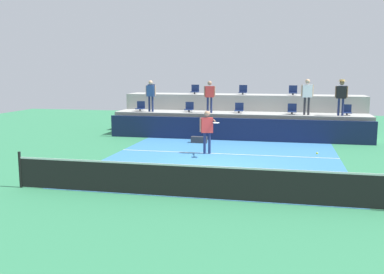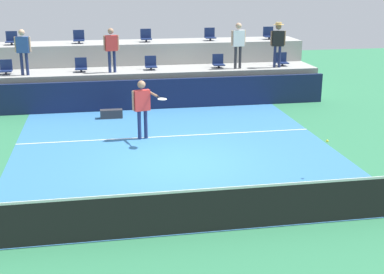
{
  "view_description": "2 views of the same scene",
  "coord_description": "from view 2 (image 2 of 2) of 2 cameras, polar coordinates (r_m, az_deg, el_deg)",
  "views": [
    {
      "loc": [
        2.38,
        -15.05,
        3.41
      ],
      "look_at": [
        -0.82,
        -0.41,
        1.11
      ],
      "focal_mm": 40.53,
      "sensor_mm": 36.0,
      "label": 1
    },
    {
      "loc": [
        -2.01,
        -13.03,
        4.77
      ],
      "look_at": [
        0.23,
        -0.5,
        0.85
      ],
      "focal_mm": 49.59,
      "sensor_mm": 36.0,
      "label": 2
    }
  ],
  "objects": [
    {
      "name": "seating_tier_lower",
      "position": [
        20.85,
        -4.44,
        5.59
      ],
      "size": [
        13.0,
        1.8,
        1.25
      ],
      "primitive_type": "cube",
      "color": "#9E9E99",
      "rests_on": "ground_plane"
    },
    {
      "name": "tennis_player",
      "position": [
        15.8,
        -5.34,
        3.62
      ],
      "size": [
        0.98,
        1.17,
        1.79
      ],
      "color": "navy",
      "rests_on": "ground_plane"
    },
    {
      "name": "stadium_chair_lower_right",
      "position": [
        21.06,
        2.85,
        8.06
      ],
      "size": [
        0.44,
        0.4,
        0.52
      ],
      "color": "#2D2D33",
      "rests_on": "seating_tier_lower"
    },
    {
      "name": "spectator_in_grey",
      "position": [
        20.74,
        4.99,
        10.25
      ],
      "size": [
        0.61,
        0.28,
        1.76
      ],
      "color": "#2D2D33",
      "rests_on": "seating_tier_lower"
    },
    {
      "name": "spectator_leaning_on_rail",
      "position": [
        20.21,
        -17.73,
        9.12
      ],
      "size": [
        0.58,
        0.25,
        1.65
      ],
      "color": "navy",
      "rests_on": "seating_tier_lower"
    },
    {
      "name": "equipment_bag",
      "position": [
        18.54,
        -8.67,
        2.48
      ],
      "size": [
        0.76,
        0.28,
        0.3
      ],
      "primitive_type": "cube",
      "color": "#333338",
      "rests_on": "ground_plane"
    },
    {
      "name": "court_inner_paint",
      "position": [
        14.95,
        -1.9,
        -1.49
      ],
      "size": [
        9.0,
        10.0,
        0.01
      ],
      "primitive_type": "cube",
      "color": "teal",
      "rests_on": "ground_plane"
    },
    {
      "name": "stadium_chair_lower_far_left",
      "position": [
        20.8,
        -19.38,
        7.0
      ],
      "size": [
        0.44,
        0.4,
        0.52
      ],
      "color": "#2D2D33",
      "rests_on": "seating_tier_lower"
    },
    {
      "name": "stadium_chair_lower_far_right",
      "position": [
        21.79,
        9.64,
        8.15
      ],
      "size": [
        0.44,
        0.4,
        0.52
      ],
      "color": "#2D2D33",
      "rests_on": "seating_tier_lower"
    },
    {
      "name": "seating_tier_upper",
      "position": [
        22.53,
        -4.94,
        7.54
      ],
      "size": [
        13.0,
        1.8,
        2.1
      ],
      "primitive_type": "cube",
      "color": "#9E9E99",
      "rests_on": "ground_plane"
    },
    {
      "name": "stadium_chair_upper_right",
      "position": [
        22.7,
        1.94,
        10.89
      ],
      "size": [
        0.44,
        0.4,
        0.52
      ],
      "color": "#2D2D33",
      "rests_on": "seating_tier_upper"
    },
    {
      "name": "stadium_chair_lower_center",
      "position": [
        20.63,
        -4.46,
        7.84
      ],
      "size": [
        0.44,
        0.4,
        0.52
      ],
      "color": "#2D2D33",
      "rests_on": "seating_tier_lower"
    },
    {
      "name": "stadium_chair_upper_center",
      "position": [
        22.29,
        -4.97,
        10.72
      ],
      "size": [
        0.44,
        0.4,
        0.52
      ],
      "color": "#2D2D33",
      "rests_on": "seating_tier_upper"
    },
    {
      "name": "tennis_ball",
      "position": [
        13.15,
        14.34,
        -0.42
      ],
      "size": [
        0.07,
        0.07,
        0.07
      ],
      "color": "#CCE033"
    },
    {
      "name": "stadium_chair_upper_far_left",
      "position": [
        22.44,
        -18.84,
        9.93
      ],
      "size": [
        0.44,
        0.4,
        0.52
      ],
      "color": "#2D2D33",
      "rests_on": "seating_tier_upper"
    },
    {
      "name": "stadium_chair_upper_far_right",
      "position": [
        23.37,
        8.25,
        10.91
      ],
      "size": [
        0.44,
        0.4,
        0.52
      ],
      "color": "#2D2D33",
      "rests_on": "seating_tier_upper"
    },
    {
      "name": "spectator_with_hat",
      "position": [
        21.2,
        9.23,
        10.27
      ],
      "size": [
        0.59,
        0.46,
        1.75
      ],
      "color": "navy",
      "rests_on": "seating_tier_lower"
    },
    {
      "name": "stadium_chair_upper_left",
      "position": [
        22.21,
        -12.08,
        10.39
      ],
      "size": [
        0.44,
        0.4,
        0.52
      ],
      "color": "#2D2D33",
      "rests_on": "seating_tier_upper"
    },
    {
      "name": "spectator_in_white",
      "position": [
        20.05,
        -8.67,
        9.64
      ],
      "size": [
        0.58,
        0.25,
        1.64
      ],
      "color": "navy",
      "rests_on": "seating_tier_lower"
    },
    {
      "name": "ground_plane",
      "position": [
        14.02,
        -1.3,
        -2.79
      ],
      "size": [
        40.0,
        40.0,
        0.0
      ],
      "primitive_type": "plane",
      "color": "#2D754C"
    },
    {
      "name": "stadium_chair_lower_left",
      "position": [
        20.54,
        -11.85,
        7.49
      ],
      "size": [
        0.44,
        0.4,
        0.52
      ],
      "color": "#2D2D33",
      "rests_on": "seating_tier_lower"
    },
    {
      "name": "sponsor_backboard",
      "position": [
        19.6,
        -4.04,
        4.63
      ],
      "size": [
        13.0,
        0.16,
        1.1
      ],
      "primitive_type": "cube",
      "color": "#141E42",
      "rests_on": "ground_plane"
    },
    {
      "name": "tennis_net",
      "position": [
        10.19,
        2.2,
        -7.69
      ],
      "size": [
        10.48,
        0.08,
        1.07
      ],
      "color": "black",
      "rests_on": "ground_plane"
    },
    {
      "name": "court_service_line",
      "position": [
        16.27,
        -2.61,
        0.07
      ],
      "size": [
        9.0,
        0.06,
        0.0
      ],
      "primitive_type": "cube",
      "color": "white",
      "rests_on": "ground_plane"
    }
  ]
}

